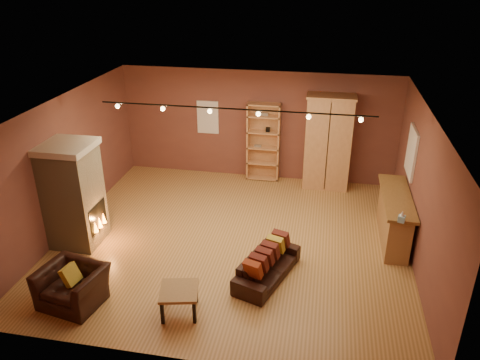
% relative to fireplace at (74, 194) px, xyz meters
% --- Properties ---
extents(floor, '(7.00, 7.00, 0.00)m').
position_rel_fireplace_xyz_m(floor, '(3.04, 0.60, -1.06)').
color(floor, '#9D6D38').
rests_on(floor, ground).
extents(ceiling, '(7.00, 7.00, 0.00)m').
position_rel_fireplace_xyz_m(ceiling, '(3.04, 0.60, 1.74)').
color(ceiling, brown).
rests_on(ceiling, back_wall).
extents(back_wall, '(7.00, 0.02, 2.80)m').
position_rel_fireplace_xyz_m(back_wall, '(3.04, 3.85, 0.34)').
color(back_wall, brown).
rests_on(back_wall, floor).
extents(left_wall, '(0.02, 6.50, 2.80)m').
position_rel_fireplace_xyz_m(left_wall, '(-0.46, 0.60, 0.34)').
color(left_wall, brown).
rests_on(left_wall, floor).
extents(right_wall, '(0.02, 6.50, 2.80)m').
position_rel_fireplace_xyz_m(right_wall, '(6.54, 0.60, 0.34)').
color(right_wall, brown).
rests_on(right_wall, floor).
extents(fireplace, '(1.01, 0.98, 2.12)m').
position_rel_fireplace_xyz_m(fireplace, '(0.00, 0.00, 0.00)').
color(fireplace, tan).
rests_on(fireplace, floor).
extents(back_window, '(0.56, 0.04, 0.86)m').
position_rel_fireplace_xyz_m(back_window, '(1.74, 3.83, 0.49)').
color(back_window, white).
rests_on(back_window, back_wall).
extents(bookcase, '(0.83, 0.32, 2.03)m').
position_rel_fireplace_xyz_m(bookcase, '(3.22, 3.74, -0.03)').
color(bookcase, tan).
rests_on(bookcase, floor).
extents(armoire, '(1.16, 0.66, 2.36)m').
position_rel_fireplace_xyz_m(armoire, '(4.83, 3.55, 0.12)').
color(armoire, tan).
rests_on(armoire, floor).
extents(bar_counter, '(0.56, 2.06, 0.98)m').
position_rel_fireplace_xyz_m(bar_counter, '(6.24, 1.27, -0.56)').
color(bar_counter, '#AB7F4E').
rests_on(bar_counter, floor).
extents(tissue_box, '(0.15, 0.15, 0.22)m').
position_rel_fireplace_xyz_m(tissue_box, '(6.19, 0.23, 0.01)').
color(tissue_box, '#8CC5E0').
rests_on(tissue_box, bar_counter).
extents(right_window, '(0.05, 0.90, 1.00)m').
position_rel_fireplace_xyz_m(right_window, '(6.51, 2.00, 0.59)').
color(right_window, white).
rests_on(right_window, right_wall).
extents(loveseat, '(0.96, 1.66, 0.70)m').
position_rel_fireplace_xyz_m(loveseat, '(3.90, -0.51, -0.72)').
color(loveseat, black).
rests_on(loveseat, floor).
extents(armchair, '(1.10, 0.82, 0.88)m').
position_rel_fireplace_xyz_m(armchair, '(0.82, -1.77, -0.62)').
color(armchair, black).
rests_on(armchair, floor).
extents(coffee_table, '(0.72, 0.72, 0.46)m').
position_rel_fireplace_xyz_m(coffee_table, '(2.64, -1.70, -0.67)').
color(coffee_table, olive).
rests_on(coffee_table, floor).
extents(track_rail, '(5.20, 0.09, 0.13)m').
position_rel_fireplace_xyz_m(track_rail, '(3.04, 0.80, 1.63)').
color(track_rail, black).
rests_on(track_rail, ceiling).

